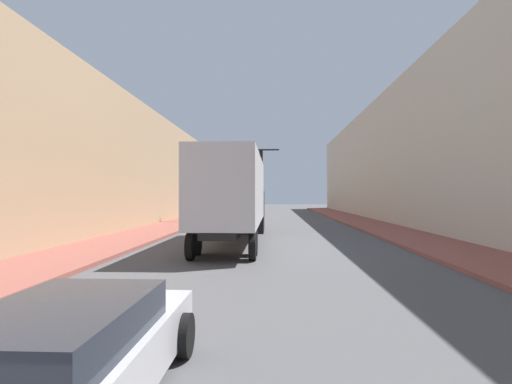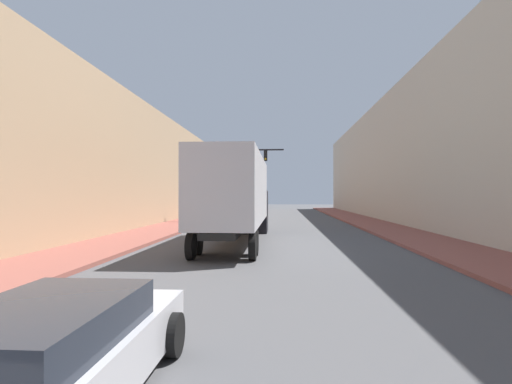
{
  "view_description": "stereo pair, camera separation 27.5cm",
  "coord_description": "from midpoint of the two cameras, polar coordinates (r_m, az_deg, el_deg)",
  "views": [
    {
      "loc": [
        0.09,
        0.98,
        2.37
      ],
      "look_at": [
        -0.54,
        15.14,
        2.47
      ],
      "focal_mm": 28.0,
      "sensor_mm": 36.0,
      "label": 1
    },
    {
      "loc": [
        0.37,
        0.99,
        2.37
      ],
      "look_at": [
        -0.54,
        15.14,
        2.47
      ],
      "focal_mm": 28.0,
      "sensor_mm": 36.0,
      "label": 2
    }
  ],
  "objects": [
    {
      "name": "building_left",
      "position": [
        31.65,
        -20.68,
        3.45
      ],
      "size": [
        6.0,
        80.0,
        8.98
      ],
      "color": "tan",
      "rests_on": "ground"
    },
    {
      "name": "building_right",
      "position": [
        31.56,
        25.01,
        5.33
      ],
      "size": [
        6.0,
        80.0,
        11.01
      ],
      "color": "#BCB29E",
      "rests_on": "ground"
    },
    {
      "name": "semi_truck",
      "position": [
        19.74,
        -3.35,
        -0.5
      ],
      "size": [
        2.56,
        13.34,
        4.15
      ],
      "color": "silver",
      "rests_on": "ground"
    },
    {
      "name": "sidewalk_right",
      "position": [
        30.01,
        16.66,
        -4.78
      ],
      "size": [
        3.44,
        80.0,
        0.15
      ],
      "color": "brown",
      "rests_on": "ground"
    },
    {
      "name": "traffic_signal_gantry",
      "position": [
        34.38,
        -4.5,
        3.4
      ],
      "size": [
        6.3,
        0.35,
        6.53
      ],
      "color": "black",
      "rests_on": "ground"
    },
    {
      "name": "sedan_car",
      "position": [
        5.1,
        -26.63,
        -20.59
      ],
      "size": [
        1.97,
        4.47,
        1.25
      ],
      "color": "#B7B7BC",
      "rests_on": "ground"
    },
    {
      "name": "sidewalk_left",
      "position": [
        30.12,
        -12.4,
        -4.77
      ],
      "size": [
        3.44,
        80.0,
        0.15
      ],
      "color": "brown",
      "rests_on": "ground"
    }
  ]
}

